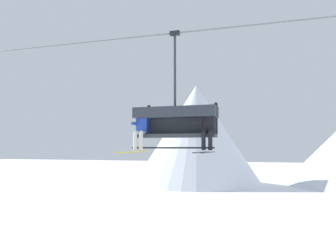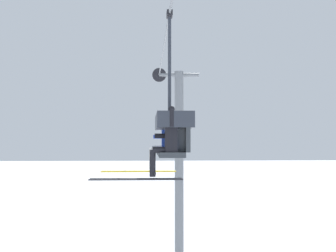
# 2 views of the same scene
# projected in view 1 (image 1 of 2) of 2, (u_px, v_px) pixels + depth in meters

# --- Properties ---
(mountain_peak_west) EXTENTS (16.68, 16.68, 13.01)m
(mountain_peak_west) POSITION_uv_depth(u_px,v_px,m) (196.00, 134.00, 43.28)
(mountain_peak_west) COLOR white
(mountain_peak_west) RESTS_ON ground_plane
(lift_cable) EXTENTS (18.97, 0.05, 0.05)m
(lift_cable) POSITION_uv_depth(u_px,v_px,m) (185.00, 32.00, 9.14)
(lift_cable) COLOR slate
(chairlift_chair) EXTENTS (2.33, 0.74, 3.31)m
(chairlift_chair) POSITION_uv_depth(u_px,v_px,m) (176.00, 117.00, 9.14)
(chairlift_chair) COLOR #33383D
(skier_blue) EXTENTS (0.48, 1.70, 1.34)m
(skier_blue) POSITION_uv_depth(u_px,v_px,m) (141.00, 128.00, 9.18)
(skier_blue) COLOR #2847B7
(skier_black) EXTENTS (0.48, 1.70, 1.34)m
(skier_black) POSITION_uv_depth(u_px,v_px,m) (208.00, 126.00, 8.64)
(skier_black) COLOR black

